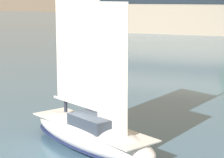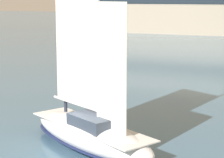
{
  "view_description": "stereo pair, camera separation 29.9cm",
  "coord_description": "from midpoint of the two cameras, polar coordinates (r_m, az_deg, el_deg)",
  "views": [
    {
      "loc": [
        9.9,
        -20.57,
        8.18
      ],
      "look_at": [
        0.0,
        3.0,
        3.38
      ],
      "focal_mm": 70.0,
      "sensor_mm": 36.0,
      "label": 1
    },
    {
      "loc": [
        10.17,
        -20.46,
        8.18
      ],
      "look_at": [
        0.0,
        3.0,
        3.38
      ],
      "focal_mm": 70.0,
      "sensor_mm": 36.0,
      "label": 2
    }
  ],
  "objects": [
    {
      "name": "sailboat_main",
      "position": [
        23.91,
        -2.5,
        -6.7
      ],
      "size": [
        9.92,
        6.94,
        13.42
      ],
      "color": "silver",
      "rests_on": "ground"
    },
    {
      "name": "waterfront_building",
      "position": [
        105.48,
        7.32,
        10.2
      ],
      "size": [
        43.43,
        14.36,
        15.03
      ],
      "color": "tan",
      "rests_on": "ground"
    },
    {
      "name": "ground_plane",
      "position": [
        24.26,
        -2.5,
        -9.09
      ],
      "size": [
        400.0,
        400.0,
        0.0
      ],
      "primitive_type": "plane",
      "color": "#42667F"
    }
  ]
}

